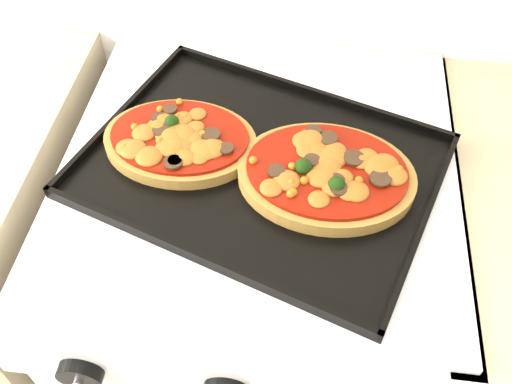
% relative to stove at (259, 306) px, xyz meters
% --- Properties ---
extents(stove, '(0.60, 0.60, 0.91)m').
position_rel_stove_xyz_m(stove, '(0.00, 0.00, 0.00)').
color(stove, silver).
rests_on(stove, floor).
extents(control_panel, '(0.60, 0.02, 0.09)m').
position_rel_stove_xyz_m(control_panel, '(0.00, -0.31, 0.40)').
color(control_panel, silver).
rests_on(control_panel, stove).
extents(knob_left, '(0.06, 0.02, 0.06)m').
position_rel_stove_xyz_m(knob_left, '(-0.18, -0.33, 0.40)').
color(knob_left, black).
rests_on(knob_left, control_panel).
extents(baking_tray, '(0.59, 0.51, 0.02)m').
position_rel_stove_xyz_m(baking_tray, '(0.00, -0.02, 0.47)').
color(baking_tray, black).
rests_on(baking_tray, stove).
extents(pizza_left, '(0.23, 0.17, 0.03)m').
position_rel_stove_xyz_m(pizza_left, '(-0.12, 0.00, 0.48)').
color(pizza_left, '#A47B38').
rests_on(pizza_left, baking_tray).
extents(pizza_right, '(0.26, 0.21, 0.04)m').
position_rel_stove_xyz_m(pizza_right, '(0.10, -0.04, 0.48)').
color(pizza_right, '#A47B38').
rests_on(pizza_right, baking_tray).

